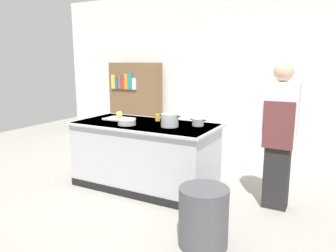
{
  "coord_description": "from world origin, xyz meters",
  "views": [
    {
      "loc": [
        2.28,
        -3.6,
        1.72
      ],
      "look_at": [
        0.25,
        0.2,
        0.85
      ],
      "focal_mm": 34.15,
      "sensor_mm": 36.0,
      "label": 1
    }
  ],
  "objects_px": {
    "stock_pot": "(170,120)",
    "sauce_pan": "(198,122)",
    "mixing_bowl": "(127,122)",
    "trash_bin": "(203,217)",
    "onion": "(119,114)",
    "bookshelf": "(136,105)",
    "juice_cup": "(158,117)",
    "person_chef": "(279,133)"
  },
  "relations": [
    {
      "from": "sauce_pan",
      "to": "juice_cup",
      "type": "distance_m",
      "value": 0.64
    },
    {
      "from": "onion",
      "to": "stock_pot",
      "type": "relative_size",
      "value": 0.33
    },
    {
      "from": "onion",
      "to": "stock_pot",
      "type": "distance_m",
      "value": 0.93
    },
    {
      "from": "onion",
      "to": "bookshelf",
      "type": "relative_size",
      "value": 0.06
    },
    {
      "from": "sauce_pan",
      "to": "juice_cup",
      "type": "relative_size",
      "value": 2.19
    },
    {
      "from": "juice_cup",
      "to": "mixing_bowl",
      "type": "bearing_deg",
      "value": -116.44
    },
    {
      "from": "stock_pot",
      "to": "bookshelf",
      "type": "height_order",
      "value": "bookshelf"
    },
    {
      "from": "stock_pot",
      "to": "person_chef",
      "type": "distance_m",
      "value": 1.34
    },
    {
      "from": "juice_cup",
      "to": "trash_bin",
      "type": "distance_m",
      "value": 1.84
    },
    {
      "from": "stock_pot",
      "to": "person_chef",
      "type": "bearing_deg",
      "value": 9.68
    },
    {
      "from": "stock_pot",
      "to": "mixing_bowl",
      "type": "xyz_separation_m",
      "value": [
        -0.56,
        -0.16,
        -0.05
      ]
    },
    {
      "from": "mixing_bowl",
      "to": "juice_cup",
      "type": "relative_size",
      "value": 2.36
    },
    {
      "from": "stock_pot",
      "to": "bookshelf",
      "type": "relative_size",
      "value": 0.17
    },
    {
      "from": "sauce_pan",
      "to": "mixing_bowl",
      "type": "xyz_separation_m",
      "value": [
        -0.85,
        -0.39,
        -0.01
      ]
    },
    {
      "from": "onion",
      "to": "stock_pot",
      "type": "height_order",
      "value": "stock_pot"
    },
    {
      "from": "stock_pot",
      "to": "juice_cup",
      "type": "bearing_deg",
      "value": 140.35
    },
    {
      "from": "stock_pot",
      "to": "trash_bin",
      "type": "bearing_deg",
      "value": -47.71
    },
    {
      "from": "onion",
      "to": "mixing_bowl",
      "type": "distance_m",
      "value": 0.48
    },
    {
      "from": "onion",
      "to": "trash_bin",
      "type": "distance_m",
      "value": 2.2
    },
    {
      "from": "trash_bin",
      "to": "bookshelf",
      "type": "height_order",
      "value": "bookshelf"
    },
    {
      "from": "onion",
      "to": "trash_bin",
      "type": "relative_size",
      "value": 0.17
    },
    {
      "from": "stock_pot",
      "to": "sauce_pan",
      "type": "xyz_separation_m",
      "value": [
        0.3,
        0.23,
        -0.04
      ]
    },
    {
      "from": "trash_bin",
      "to": "juice_cup",
      "type": "bearing_deg",
      "value": 134.35
    },
    {
      "from": "onion",
      "to": "person_chef",
      "type": "bearing_deg",
      "value": 1.55
    },
    {
      "from": "juice_cup",
      "to": "bookshelf",
      "type": "bearing_deg",
      "value": 132.2
    },
    {
      "from": "mixing_bowl",
      "to": "juice_cup",
      "type": "xyz_separation_m",
      "value": [
        0.22,
        0.44,
        0.01
      ]
    },
    {
      "from": "onion",
      "to": "juice_cup",
      "type": "bearing_deg",
      "value": 11.41
    },
    {
      "from": "mixing_bowl",
      "to": "trash_bin",
      "type": "height_order",
      "value": "mixing_bowl"
    },
    {
      "from": "stock_pot",
      "to": "trash_bin",
      "type": "relative_size",
      "value": 0.51
    },
    {
      "from": "juice_cup",
      "to": "trash_bin",
      "type": "relative_size",
      "value": 0.17
    },
    {
      "from": "bookshelf",
      "to": "stock_pot",
      "type": "bearing_deg",
      "value": -46.4
    },
    {
      "from": "stock_pot",
      "to": "sauce_pan",
      "type": "height_order",
      "value": "stock_pot"
    },
    {
      "from": "stock_pot",
      "to": "bookshelf",
      "type": "bearing_deg",
      "value": 133.6
    },
    {
      "from": "onion",
      "to": "trash_bin",
      "type": "bearing_deg",
      "value": -31.96
    },
    {
      "from": "stock_pot",
      "to": "bookshelf",
      "type": "xyz_separation_m",
      "value": [
        -1.76,
        1.85,
        -0.13
      ]
    },
    {
      "from": "mixing_bowl",
      "to": "person_chef",
      "type": "height_order",
      "value": "person_chef"
    },
    {
      "from": "sauce_pan",
      "to": "bookshelf",
      "type": "xyz_separation_m",
      "value": [
        -2.06,
        1.62,
        -0.09
      ]
    },
    {
      "from": "trash_bin",
      "to": "bookshelf",
      "type": "relative_size",
      "value": 0.34
    },
    {
      "from": "onion",
      "to": "juice_cup",
      "type": "distance_m",
      "value": 0.59
    },
    {
      "from": "stock_pot",
      "to": "sauce_pan",
      "type": "bearing_deg",
      "value": 37.76
    },
    {
      "from": "onion",
      "to": "person_chef",
      "type": "distance_m",
      "value": 2.23
    },
    {
      "from": "trash_bin",
      "to": "onion",
      "type": "bearing_deg",
      "value": 148.04
    }
  ]
}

